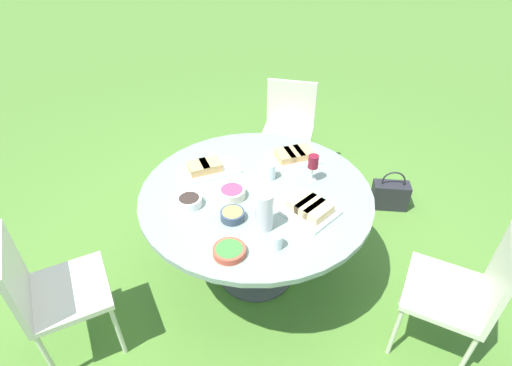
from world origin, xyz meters
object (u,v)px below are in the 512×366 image
(dining_table, at_px, (256,203))
(wine_glass, at_px, (313,163))
(chair_near_left, at_px, (465,289))
(handbag, at_px, (390,195))
(chair_far_back, at_px, (48,288))
(water_pitcher, at_px, (264,211))
(chair_near_right, at_px, (288,124))

(dining_table, height_order, wine_glass, wine_glass)
(chair_near_left, relative_size, wine_glass, 4.87)
(wine_glass, xyz_separation_m, handbag, (-0.73, -0.71, -0.75))
(dining_table, distance_m, handbag, 1.47)
(chair_near_left, xyz_separation_m, chair_far_back, (2.22, 0.22, 0.00))
(chair_far_back, bearing_deg, water_pitcher, -162.44)
(wine_glass, bearing_deg, chair_far_back, 30.50)
(handbag, bearing_deg, chair_near_left, 94.38)
(dining_table, bearing_deg, wine_glass, -156.64)
(chair_near_left, distance_m, handbag, 1.37)
(wine_glass, bearing_deg, handbag, -135.84)
(chair_near_right, distance_m, water_pitcher, 1.65)
(chair_near_left, bearing_deg, chair_near_right, -60.00)
(dining_table, xyz_separation_m, water_pitcher, (-0.08, 0.32, 0.21))
(water_pitcher, bearing_deg, handbag, -130.32)
(wine_glass, bearing_deg, dining_table, 23.36)
(chair_near_left, distance_m, chair_far_back, 2.23)
(chair_near_left, height_order, chair_near_right, same)
(chair_near_left, relative_size, water_pitcher, 3.88)
(chair_far_back, xyz_separation_m, wine_glass, (-1.39, -0.82, 0.36))
(dining_table, distance_m, chair_near_left, 1.26)
(chair_near_left, distance_m, chair_near_right, 2.01)
(wine_glass, distance_m, handbag, 1.27)
(dining_table, height_order, water_pitcher, water_pitcher)
(wine_glass, relative_size, handbag, 0.50)
(chair_near_left, height_order, handbag, chair_near_left)
(wine_glass, bearing_deg, water_pitcher, 60.25)
(dining_table, distance_m, water_pitcher, 0.39)
(chair_near_left, bearing_deg, water_pitcher, -7.10)
(chair_near_right, bearing_deg, chair_far_back, 58.29)
(handbag, bearing_deg, chair_far_back, 35.77)
(chair_near_left, bearing_deg, dining_table, -21.13)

